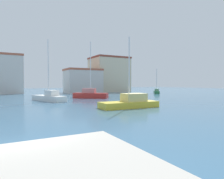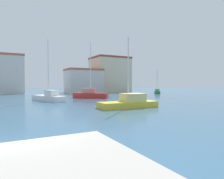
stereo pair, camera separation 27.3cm
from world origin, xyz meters
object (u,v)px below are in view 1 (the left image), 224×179
at_px(sailboat_white_far_left, 49,97).
at_px(sailboat_green_distant_east, 156,92).
at_px(sailboat_red_distant_north, 90,94).
at_px(sailboat_yellow_near_pier, 130,102).

relative_size(sailboat_white_far_left, sailboat_green_distant_east, 1.43).
bearing_deg(sailboat_red_distant_north, sailboat_green_distant_east, 16.92).
distance_m(sailboat_white_far_left, sailboat_green_distant_east, 28.65).
distance_m(sailboat_white_far_left, sailboat_red_distant_north, 7.61).
bearing_deg(sailboat_yellow_near_pier, sailboat_red_distant_north, 84.85).
distance_m(sailboat_green_distant_east, sailboat_red_distant_north, 21.04).
xyz_separation_m(sailboat_yellow_near_pier, sailboat_red_distant_north, (1.27, 14.11, 0.10)).
distance_m(sailboat_white_far_left, sailboat_yellow_near_pier, 13.32).
bearing_deg(sailboat_green_distant_east, sailboat_red_distant_north, -163.08).
distance_m(sailboat_yellow_near_pier, sailboat_green_distant_east, 29.45).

